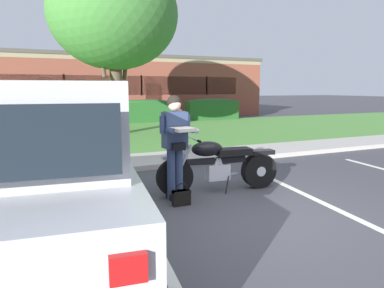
{
  "coord_description": "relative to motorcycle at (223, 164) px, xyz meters",
  "views": [
    {
      "loc": [
        -2.76,
        -3.92,
        1.81
      ],
      "look_at": [
        -0.47,
        1.45,
        0.85
      ],
      "focal_mm": 31.73,
      "sensor_mm": 36.0,
      "label": 1
    }
  ],
  "objects": [
    {
      "name": "parked_suv_adjacent",
      "position": [
        -2.96,
        -1.14,
        0.48
      ],
      "size": [
        2.4,
        5.0,
        1.86
      ],
      "color": "#B7BABF",
      "rests_on": "ground"
    },
    {
      "name": "hedge_right",
      "position": [
        5.94,
        12.4,
        0.17
      ],
      "size": [
        3.06,
        0.9,
        1.24
      ],
      "color": "#235623",
      "rests_on": "ground"
    },
    {
      "name": "brick_building",
      "position": [
        -1.86,
        19.03,
        1.43
      ],
      "size": [
        25.29,
        9.01,
        3.81
      ],
      "color": "brown",
      "rests_on": "ground"
    },
    {
      "name": "curb_strip",
      "position": [
        -0.04,
        2.09,
        -0.42
      ],
      "size": [
        60.0,
        0.2,
        0.12
      ],
      "primitive_type": "cube",
      "color": "#B7B2A8",
      "rests_on": "ground"
    },
    {
      "name": "hedge_center_left",
      "position": [
        -2.01,
        12.4,
        0.17
      ],
      "size": [
        3.17,
        0.9,
        1.24
      ],
      "color": "#235623",
      "rests_on": "ground"
    },
    {
      "name": "handbag",
      "position": [
        -0.96,
        -0.42,
        -0.34
      ],
      "size": [
        0.28,
        0.13,
        0.36
      ],
      "color": "black",
      "rests_on": "ground"
    },
    {
      "name": "grass_lawn",
      "position": [
        -0.04,
        8.09,
        -0.45
      ],
      "size": [
        60.0,
        8.8,
        0.06
      ],
      "primitive_type": "cube",
      "color": "#518E3D",
      "rests_on": "ground"
    },
    {
      "name": "stall_stripe_0",
      "position": [
        -1.7,
        -1.05,
        -0.48
      ],
      "size": [
        0.5,
        4.39,
        0.01
      ],
      "primitive_type": "cube",
      "rotation": [
        0.0,
        0.0,
        -0.09
      ],
      "color": "silver",
      "rests_on": "ground"
    },
    {
      "name": "concrete_walk",
      "position": [
        -0.04,
        2.94,
        -0.44
      ],
      "size": [
        60.0,
        1.5,
        0.08
      ],
      "primitive_type": "cube",
      "color": "#B7B2A8",
      "rests_on": "ground"
    },
    {
      "name": "rider_person",
      "position": [
        -0.94,
        -0.1,
        0.53
      ],
      "size": [
        0.53,
        0.6,
        1.7
      ],
      "color": "black",
      "rests_on": "ground"
    },
    {
      "name": "hedge_center_right",
      "position": [
        1.96,
        12.4,
        0.17
      ],
      "size": [
        2.83,
        0.9,
        1.24
      ],
      "color": "#235623",
      "rests_on": "ground"
    },
    {
      "name": "motorcycle",
      "position": [
        0.0,
        0.0,
        0.0
      ],
      "size": [
        2.24,
        0.82,
        1.18
      ],
      "color": "black",
      "rests_on": "ground"
    },
    {
      "name": "stall_stripe_1",
      "position": [
        1.17,
        -1.05,
        -0.48
      ],
      "size": [
        0.5,
        4.39,
        0.01
      ],
      "primitive_type": "cube",
      "rotation": [
        0.0,
        0.0,
        -0.09
      ],
      "color": "silver",
      "rests_on": "ground"
    },
    {
      "name": "ground_plane",
      "position": [
        -0.04,
        -1.25,
        -0.48
      ],
      "size": [
        140.0,
        140.0,
        0.0
      ],
      "primitive_type": "plane",
      "color": "#424247"
    },
    {
      "name": "shade_tree",
      "position": [
        -0.32,
        8.03,
        4.02
      ],
      "size": [
        4.75,
        4.75,
        6.54
      ],
      "color": "#4C3D2D",
      "rests_on": "ground"
    }
  ]
}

